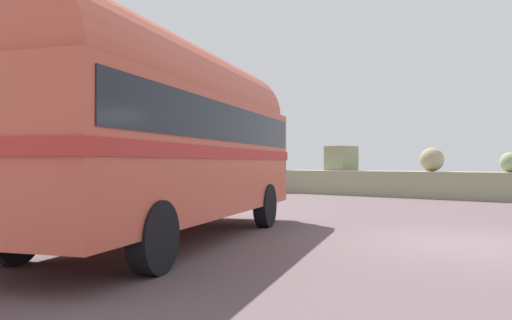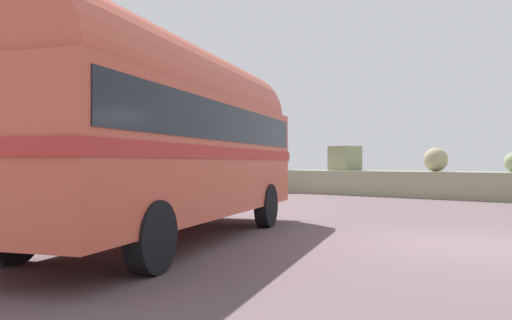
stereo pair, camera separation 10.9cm
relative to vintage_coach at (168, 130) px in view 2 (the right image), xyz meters
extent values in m
cube|color=#5B4A4D|center=(4.33, 3.13, -2.04)|extent=(32.00, 26.00, 0.02)
sphere|color=#9A9881|center=(-8.35, 14.39, -0.32)|extent=(1.27, 1.27, 1.27)
cube|color=gray|center=(-5.10, 15.37, -0.38)|extent=(1.35, 1.36, 1.15)
sphere|color=#9B9272|center=(-0.62, 14.97, -0.46)|extent=(0.98, 0.98, 0.98)
cylinder|color=black|center=(-1.99, 2.00, -1.55)|extent=(0.62, 1.00, 0.96)
cylinder|color=black|center=(0.06, 2.82, -1.55)|extent=(0.62, 1.00, 0.96)
cylinder|color=black|center=(-0.06, -2.83, -1.55)|extent=(0.62, 1.00, 0.96)
cylinder|color=black|center=(1.99, -2.01, -1.55)|extent=(0.62, 1.00, 0.96)
cube|color=#C5513C|center=(0.00, 0.00, -0.48)|extent=(5.34, 8.69, 2.10)
cylinder|color=#C5513C|center=(0.00, 0.00, 0.57)|extent=(5.03, 8.30, 2.20)
cube|color=#B62E2A|center=(0.00, 0.00, -0.42)|extent=(5.42, 8.79, 0.20)
cube|color=black|center=(0.00, 0.00, 0.10)|extent=(5.25, 8.39, 0.64)
cube|color=silver|center=(-1.58, 3.96, -1.35)|extent=(2.18, 0.99, 0.28)
cylinder|color=black|center=(-7.73, 2.30, -1.55)|extent=(0.72, 0.97, 0.96)
cylinder|color=black|center=(-5.82, 3.41, -1.55)|extent=(0.72, 0.97, 0.96)
cylinder|color=black|center=(-3.20, -1.09, -1.55)|extent=(0.72, 0.97, 0.96)
cube|color=#C94739|center=(-5.46, 0.60, -0.48)|extent=(6.30, 8.47, 2.10)
cylinder|color=#C94739|center=(-5.46, 0.60, 0.57)|extent=(5.96, 8.08, 2.20)
cube|color=#2851A0|center=(-5.46, 0.60, -0.42)|extent=(6.38, 8.56, 0.20)
cube|color=black|center=(-5.46, 0.60, 0.10)|extent=(6.16, 8.20, 0.64)
cube|color=silver|center=(-7.61, 4.29, -1.35)|extent=(2.05, 1.28, 0.28)
camera|label=1|loc=(7.21, -6.41, -0.59)|focal=36.66mm
camera|label=2|loc=(7.29, -6.35, -0.59)|focal=36.66mm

